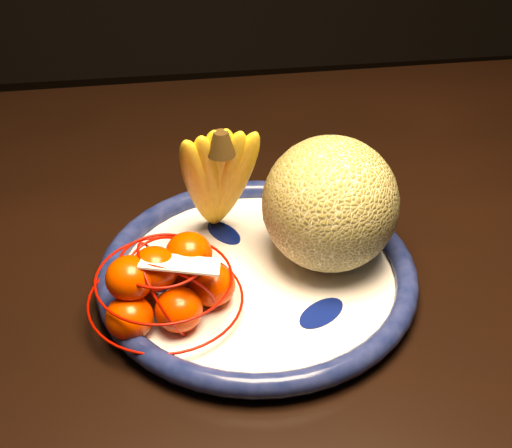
{
  "coord_description": "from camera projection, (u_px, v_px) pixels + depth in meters",
  "views": [
    {
      "loc": [
        0.29,
        -0.5,
        1.31
      ],
      "look_at": [
        0.37,
        0.1,
        0.86
      ],
      "focal_mm": 55.0,
      "sensor_mm": 36.0,
      "label": 1
    }
  ],
  "objects": [
    {
      "name": "dining_table",
      "position": [
        13.0,
        371.0,
        0.81
      ],
      "size": [
        1.6,
        0.98,
        0.79
      ],
      "rotation": [
        0.0,
        0.0,
        0.02
      ],
      "color": "black",
      "rests_on": "ground"
    },
    {
      "name": "banana_bunch",
      "position": [
        217.0,
        175.0,
        0.78
      ],
      "size": [
        0.11,
        0.1,
        0.16
      ],
      "rotation": [
        0.0,
        0.0,
        0.11
      ],
      "color": "yellow",
      "rests_on": "fruit_bowl"
    },
    {
      "name": "cantaloupe",
      "position": [
        330.0,
        204.0,
        0.77
      ],
      "size": [
        0.14,
        0.14,
        0.14
      ],
      "primitive_type": "sphere",
      "color": "olive",
      "rests_on": "fruit_bowl"
    },
    {
      "name": "price_tag",
      "position": [
        180.0,
        264.0,
        0.7
      ],
      "size": [
        0.07,
        0.04,
        0.01
      ],
      "primitive_type": "cube",
      "rotation": [
        -0.14,
        0.1,
        -0.15
      ],
      "color": "white",
      "rests_on": "mandarin_bag"
    },
    {
      "name": "mandarin_bag",
      "position": [
        165.0,
        284.0,
        0.73
      ],
      "size": [
        0.18,
        0.18,
        0.09
      ],
      "rotation": [
        0.0,
        0.0,
        0.28
      ],
      "color": "#F93900",
      "rests_on": "fruit_bowl"
    },
    {
      "name": "fruit_bowl",
      "position": [
        257.0,
        276.0,
        0.78
      ],
      "size": [
        0.32,
        0.32,
        0.03
      ],
      "rotation": [
        0.0,
        0.0,
        0.03
      ],
      "color": "white",
      "rests_on": "dining_table"
    }
  ]
}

